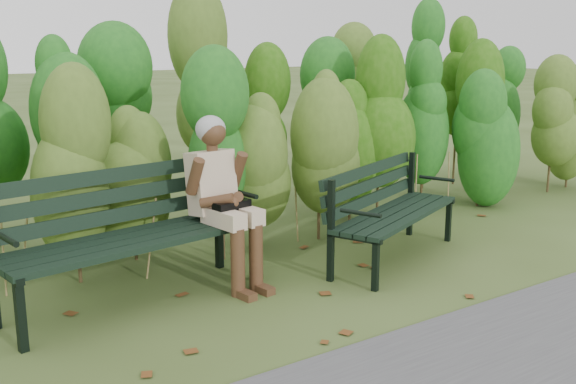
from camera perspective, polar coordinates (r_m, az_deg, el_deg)
ground at (r=5.43m, az=2.11°, el=-8.41°), size 80.00×80.00×0.00m
hedge_band at (r=6.69m, az=-7.39°, el=6.59°), size 11.04×1.67×2.42m
leaf_litter at (r=5.14m, az=0.81°, el=-9.64°), size 6.03×2.21×0.01m
bench_left at (r=5.24m, az=-13.54°, el=-2.74°), size 2.09×0.93×1.01m
bench_right at (r=6.17m, az=8.37°, el=-1.03°), size 1.80×1.17×0.86m
seated_woman at (r=5.42m, az=-5.62°, el=0.18°), size 0.54×0.80×1.38m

